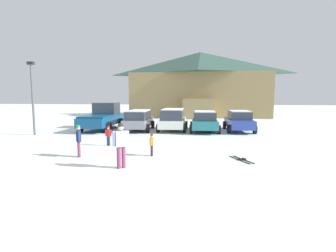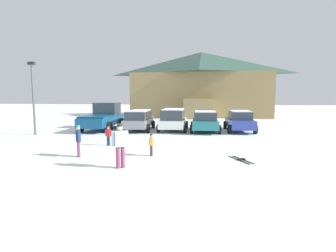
{
  "view_description": "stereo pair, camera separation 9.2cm",
  "coord_description": "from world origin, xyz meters",
  "px_view_note": "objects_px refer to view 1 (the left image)",
  "views": [
    {
      "loc": [
        2.01,
        -7.64,
        2.65
      ],
      "look_at": [
        -0.04,
        7.16,
        0.97
      ],
      "focal_mm": 28.0,
      "sensor_mm": 36.0,
      "label": 1
    },
    {
      "loc": [
        2.1,
        -7.63,
        2.65
      ],
      "look_at": [
        -0.04,
        7.16,
        0.97
      ],
      "focal_mm": 28.0,
      "sensor_mm": 36.0,
      "label": 2
    }
  ],
  "objects_px": {
    "pair_of_skis": "(241,160)",
    "parked_white_suv": "(173,119)",
    "parked_grey_wagon": "(139,119)",
    "pickup_truck": "(103,117)",
    "ski_lodge": "(200,84)",
    "skier_adult_in_blue_parka": "(121,143)",
    "skier_child_in_orange_jacket": "(152,144)",
    "parked_blue_hatchback": "(239,121)",
    "lamp_post": "(32,94)",
    "skier_teen_in_navy_coat": "(79,139)",
    "parked_teal_hatchback": "(204,121)",
    "skier_child_in_red_jacket": "(108,135)"
  },
  "relations": [
    {
      "from": "pair_of_skis",
      "to": "parked_white_suv",
      "type": "bearing_deg",
      "value": 113.45
    },
    {
      "from": "parked_grey_wagon",
      "to": "pickup_truck",
      "type": "xyz_separation_m",
      "value": [
        -3.04,
        0.24,
        0.13
      ]
    },
    {
      "from": "ski_lodge",
      "to": "pair_of_skis",
      "type": "distance_m",
      "value": 26.43
    },
    {
      "from": "skier_adult_in_blue_parka",
      "to": "skier_child_in_orange_jacket",
      "type": "bearing_deg",
      "value": 71.55
    },
    {
      "from": "pickup_truck",
      "to": "parked_white_suv",
      "type": "bearing_deg",
      "value": -0.27
    },
    {
      "from": "parked_blue_hatchback",
      "to": "pickup_truck",
      "type": "relative_size",
      "value": 0.77
    },
    {
      "from": "parked_white_suv",
      "to": "lamp_post",
      "type": "height_order",
      "value": "lamp_post"
    },
    {
      "from": "skier_adult_in_blue_parka",
      "to": "skier_teen_in_navy_coat",
      "type": "relative_size",
      "value": 1.19
    },
    {
      "from": "parked_teal_hatchback",
      "to": "parked_blue_hatchback",
      "type": "distance_m",
      "value": 2.68
    },
    {
      "from": "pickup_truck",
      "to": "parked_blue_hatchback",
      "type": "bearing_deg",
      "value": 1.2
    },
    {
      "from": "skier_child_in_red_jacket",
      "to": "pair_of_skis",
      "type": "height_order",
      "value": "skier_child_in_red_jacket"
    },
    {
      "from": "parked_white_suv",
      "to": "pickup_truck",
      "type": "distance_m",
      "value": 5.75
    },
    {
      "from": "parked_grey_wagon",
      "to": "skier_adult_in_blue_parka",
      "type": "bearing_deg",
      "value": -79.08
    },
    {
      "from": "skier_adult_in_blue_parka",
      "to": "lamp_post",
      "type": "height_order",
      "value": "lamp_post"
    },
    {
      "from": "skier_adult_in_blue_parka",
      "to": "skier_teen_in_navy_coat",
      "type": "bearing_deg",
      "value": 147.86
    },
    {
      "from": "parked_teal_hatchback",
      "to": "skier_child_in_orange_jacket",
      "type": "distance_m",
      "value": 9.04
    },
    {
      "from": "skier_child_in_orange_jacket",
      "to": "skier_teen_in_navy_coat",
      "type": "bearing_deg",
      "value": -168.64
    },
    {
      "from": "ski_lodge",
      "to": "skier_teen_in_navy_coat",
      "type": "xyz_separation_m",
      "value": [
        -4.8,
        -26.34,
        -3.64
      ]
    },
    {
      "from": "pair_of_skis",
      "to": "parked_teal_hatchback",
      "type": "bearing_deg",
      "value": 99.82
    },
    {
      "from": "skier_teen_in_navy_coat",
      "to": "parked_blue_hatchback",
      "type": "bearing_deg",
      "value": 50.63
    },
    {
      "from": "skier_adult_in_blue_parka",
      "to": "skier_teen_in_navy_coat",
      "type": "height_order",
      "value": "skier_adult_in_blue_parka"
    },
    {
      "from": "parked_grey_wagon",
      "to": "lamp_post",
      "type": "xyz_separation_m",
      "value": [
        -6.52,
        -3.56,
        1.98
      ]
    },
    {
      "from": "parked_grey_wagon",
      "to": "skier_child_in_red_jacket",
      "type": "distance_m",
      "value": 6.68
    },
    {
      "from": "lamp_post",
      "to": "parked_grey_wagon",
      "type": "bearing_deg",
      "value": 28.63
    },
    {
      "from": "pickup_truck",
      "to": "lamp_post",
      "type": "height_order",
      "value": "lamp_post"
    },
    {
      "from": "skier_adult_in_blue_parka",
      "to": "pair_of_skis",
      "type": "distance_m",
      "value": 5.07
    },
    {
      "from": "parked_grey_wagon",
      "to": "parked_teal_hatchback",
      "type": "distance_m",
      "value": 5.17
    },
    {
      "from": "pair_of_skis",
      "to": "lamp_post",
      "type": "bearing_deg",
      "value": 157.55
    },
    {
      "from": "ski_lodge",
      "to": "pair_of_skis",
      "type": "xyz_separation_m",
      "value": [
        2.24,
        -25.96,
        -4.42
      ]
    },
    {
      "from": "lamp_post",
      "to": "parked_blue_hatchback",
      "type": "bearing_deg",
      "value": 15.72
    },
    {
      "from": "parked_blue_hatchback",
      "to": "pair_of_skis",
      "type": "distance_m",
      "value": 9.6
    },
    {
      "from": "skier_child_in_orange_jacket",
      "to": "ski_lodge",
      "type": "bearing_deg",
      "value": 86.32
    },
    {
      "from": "skier_child_in_red_jacket",
      "to": "lamp_post",
      "type": "height_order",
      "value": "lamp_post"
    },
    {
      "from": "parked_grey_wagon",
      "to": "pair_of_skis",
      "type": "relative_size",
      "value": 3.16
    },
    {
      "from": "skier_child_in_red_jacket",
      "to": "parked_teal_hatchback",
      "type": "bearing_deg",
      "value": 52.03
    },
    {
      "from": "ski_lodge",
      "to": "parked_teal_hatchback",
      "type": "height_order",
      "value": "ski_lodge"
    },
    {
      "from": "parked_blue_hatchback",
      "to": "skier_teen_in_navy_coat",
      "type": "distance_m",
      "value": 12.79
    },
    {
      "from": "ski_lodge",
      "to": "pickup_truck",
      "type": "bearing_deg",
      "value": -114.27
    },
    {
      "from": "skier_teen_in_navy_coat",
      "to": "skier_child_in_orange_jacket",
      "type": "bearing_deg",
      "value": 11.36
    },
    {
      "from": "parked_blue_hatchback",
      "to": "ski_lodge",
      "type": "bearing_deg",
      "value": 101.38
    },
    {
      "from": "skier_child_in_red_jacket",
      "to": "parked_white_suv",
      "type": "bearing_deg",
      "value": 68.58
    },
    {
      "from": "parked_white_suv",
      "to": "pair_of_skis",
      "type": "relative_size",
      "value": 3.06
    },
    {
      "from": "skier_teen_in_navy_coat",
      "to": "parked_teal_hatchback",
      "type": "bearing_deg",
      "value": 59.62
    },
    {
      "from": "parked_grey_wagon",
      "to": "parked_white_suv",
      "type": "distance_m",
      "value": 2.72
    },
    {
      "from": "skier_child_in_orange_jacket",
      "to": "parked_teal_hatchback",
      "type": "bearing_deg",
      "value": 75.0
    },
    {
      "from": "skier_teen_in_navy_coat",
      "to": "pickup_truck",
      "type": "bearing_deg",
      "value": 105.73
    },
    {
      "from": "parked_teal_hatchback",
      "to": "skier_teen_in_navy_coat",
      "type": "height_order",
      "value": "parked_teal_hatchback"
    },
    {
      "from": "parked_grey_wagon",
      "to": "skier_adult_in_blue_parka",
      "type": "relative_size",
      "value": 2.76
    },
    {
      "from": "ski_lodge",
      "to": "lamp_post",
      "type": "relative_size",
      "value": 3.71
    },
    {
      "from": "parked_teal_hatchback",
      "to": "skier_teen_in_navy_coat",
      "type": "bearing_deg",
      "value": -120.38
    }
  ]
}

